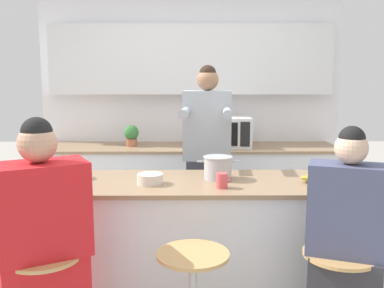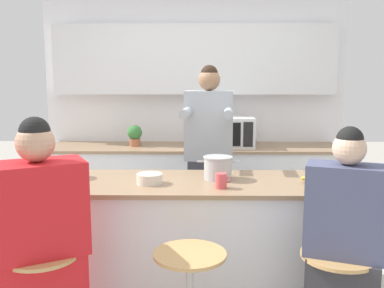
{
  "view_description": "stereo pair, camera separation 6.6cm",
  "coord_description": "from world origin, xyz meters",
  "px_view_note": "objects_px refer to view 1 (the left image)",
  "views": [
    {
      "loc": [
        -0.02,
        -2.9,
        1.63
      ],
      "look_at": [
        0.0,
        0.07,
        1.17
      ],
      "focal_mm": 40.0,
      "sensor_mm": 36.0,
      "label": 1
    },
    {
      "loc": [
        0.05,
        -2.9,
        1.63
      ],
      "look_at": [
        0.0,
        0.07,
        1.17
      ],
      "focal_mm": 40.0,
      "sensor_mm": 36.0,
      "label": 2
    }
  ],
  "objects_px": {
    "coffee_cup_near": "(222,181)",
    "banana_bunch": "(311,178)",
    "cooking_pot": "(218,168)",
    "potted_plant": "(131,135)",
    "kitchen_island": "(192,243)",
    "microwave": "(224,132)",
    "person_seated_near": "(345,263)",
    "person_cooking": "(207,169)",
    "fruit_bowl": "(150,179)",
    "person_wrapped_blanket": "(44,256)",
    "juice_carton": "(54,178)"
  },
  "relations": [
    {
      "from": "microwave",
      "to": "person_wrapped_blanket",
      "type": "bearing_deg",
      "value": -117.42
    },
    {
      "from": "fruit_bowl",
      "to": "juice_carton",
      "type": "bearing_deg",
      "value": -162.56
    },
    {
      "from": "person_seated_near",
      "to": "kitchen_island",
      "type": "bearing_deg",
      "value": 160.08
    },
    {
      "from": "person_wrapped_blanket",
      "to": "cooking_pot",
      "type": "height_order",
      "value": "person_wrapped_blanket"
    },
    {
      "from": "person_seated_near",
      "to": "potted_plant",
      "type": "distance_m",
      "value": 2.75
    },
    {
      "from": "cooking_pot",
      "to": "potted_plant",
      "type": "bearing_deg",
      "value": 118.03
    },
    {
      "from": "person_seated_near",
      "to": "person_cooking",
      "type": "bearing_deg",
      "value": 137.24
    },
    {
      "from": "kitchen_island",
      "to": "microwave",
      "type": "height_order",
      "value": "microwave"
    },
    {
      "from": "person_seated_near",
      "to": "banana_bunch",
      "type": "height_order",
      "value": "person_seated_near"
    },
    {
      "from": "microwave",
      "to": "potted_plant",
      "type": "xyz_separation_m",
      "value": [
        -0.98,
        0.04,
        -0.03
      ]
    },
    {
      "from": "fruit_bowl",
      "to": "coffee_cup_near",
      "type": "xyz_separation_m",
      "value": [
        0.48,
        -0.11,
        0.01
      ]
    },
    {
      "from": "juice_carton",
      "to": "microwave",
      "type": "xyz_separation_m",
      "value": [
        1.22,
        1.81,
        0.06
      ]
    },
    {
      "from": "person_cooking",
      "to": "fruit_bowl",
      "type": "distance_m",
      "value": 0.86
    },
    {
      "from": "person_cooking",
      "to": "banana_bunch",
      "type": "bearing_deg",
      "value": -40.9
    },
    {
      "from": "fruit_bowl",
      "to": "banana_bunch",
      "type": "bearing_deg",
      "value": 2.18
    },
    {
      "from": "fruit_bowl",
      "to": "microwave",
      "type": "distance_m",
      "value": 1.75
    },
    {
      "from": "cooking_pot",
      "to": "banana_bunch",
      "type": "bearing_deg",
      "value": -9.14
    },
    {
      "from": "juice_carton",
      "to": "potted_plant",
      "type": "xyz_separation_m",
      "value": [
        0.24,
        1.86,
        0.03
      ]
    },
    {
      "from": "person_cooking",
      "to": "microwave",
      "type": "relative_size",
      "value": 3.21
    },
    {
      "from": "cooking_pot",
      "to": "potted_plant",
      "type": "distance_m",
      "value": 1.74
    },
    {
      "from": "microwave",
      "to": "coffee_cup_near",
      "type": "bearing_deg",
      "value": -95.11
    },
    {
      "from": "cooking_pot",
      "to": "coffee_cup_near",
      "type": "xyz_separation_m",
      "value": [
        0.01,
        -0.25,
        -0.03
      ]
    },
    {
      "from": "juice_carton",
      "to": "microwave",
      "type": "distance_m",
      "value": 2.19
    },
    {
      "from": "person_cooking",
      "to": "person_wrapped_blanket",
      "type": "relative_size",
      "value": 1.21
    },
    {
      "from": "person_seated_near",
      "to": "microwave",
      "type": "relative_size",
      "value": 2.56
    },
    {
      "from": "banana_bunch",
      "to": "potted_plant",
      "type": "distance_m",
      "value": 2.19
    },
    {
      "from": "cooking_pot",
      "to": "banana_bunch",
      "type": "xyz_separation_m",
      "value": [
        0.63,
        -0.1,
        -0.05
      ]
    },
    {
      "from": "person_seated_near",
      "to": "banana_bunch",
      "type": "bearing_deg",
      "value": 111.24
    },
    {
      "from": "cooking_pot",
      "to": "potted_plant",
      "type": "xyz_separation_m",
      "value": [
        -0.82,
        1.53,
        0.03
      ]
    },
    {
      "from": "person_cooking",
      "to": "banana_bunch",
      "type": "relative_size",
      "value": 9.3
    },
    {
      "from": "person_wrapped_blanket",
      "to": "banana_bunch",
      "type": "relative_size",
      "value": 7.67
    },
    {
      "from": "kitchen_island",
      "to": "person_cooking",
      "type": "height_order",
      "value": "person_cooking"
    },
    {
      "from": "person_seated_near",
      "to": "juice_carton",
      "type": "relative_size",
      "value": 7.53
    },
    {
      "from": "juice_carton",
      "to": "potted_plant",
      "type": "distance_m",
      "value": 1.87
    },
    {
      "from": "person_wrapped_blanket",
      "to": "coffee_cup_near",
      "type": "height_order",
      "value": "person_wrapped_blanket"
    },
    {
      "from": "coffee_cup_near",
      "to": "juice_carton",
      "type": "distance_m",
      "value": 1.07
    },
    {
      "from": "coffee_cup_near",
      "to": "person_wrapped_blanket",
      "type": "bearing_deg",
      "value": -153.46
    },
    {
      "from": "person_cooking",
      "to": "fruit_bowl",
      "type": "height_order",
      "value": "person_cooking"
    },
    {
      "from": "microwave",
      "to": "juice_carton",
      "type": "bearing_deg",
      "value": -123.93
    },
    {
      "from": "fruit_bowl",
      "to": "banana_bunch",
      "type": "distance_m",
      "value": 1.1
    },
    {
      "from": "person_seated_near",
      "to": "cooking_pot",
      "type": "xyz_separation_m",
      "value": [
        -0.65,
        0.75,
        0.38
      ]
    },
    {
      "from": "coffee_cup_near",
      "to": "banana_bunch",
      "type": "distance_m",
      "value": 0.64
    },
    {
      "from": "person_seated_near",
      "to": "microwave",
      "type": "xyz_separation_m",
      "value": [
        -0.48,
        2.24,
        0.44
      ]
    },
    {
      "from": "banana_bunch",
      "to": "microwave",
      "type": "relative_size",
      "value": 0.34
    },
    {
      "from": "coffee_cup_near",
      "to": "banana_bunch",
      "type": "bearing_deg",
      "value": 13.48
    },
    {
      "from": "coffee_cup_near",
      "to": "potted_plant",
      "type": "bearing_deg",
      "value": 114.91
    },
    {
      "from": "banana_bunch",
      "to": "coffee_cup_near",
      "type": "bearing_deg",
      "value": -166.52
    },
    {
      "from": "banana_bunch",
      "to": "microwave",
      "type": "bearing_deg",
      "value": 106.35
    },
    {
      "from": "person_cooking",
      "to": "potted_plant",
      "type": "xyz_separation_m",
      "value": [
        -0.77,
        0.94,
        0.17
      ]
    },
    {
      "from": "kitchen_island",
      "to": "banana_bunch",
      "type": "distance_m",
      "value": 0.95
    }
  ]
}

